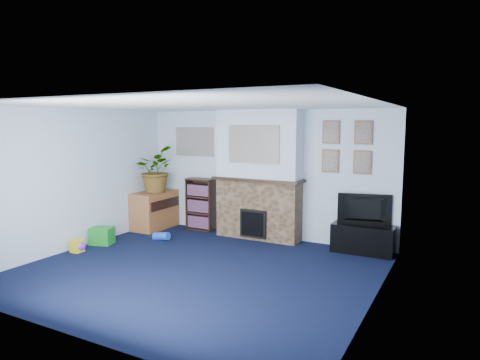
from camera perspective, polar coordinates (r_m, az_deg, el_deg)
The scene contains 26 objects.
floor at distance 6.47m, azimuth -5.63°, elevation -11.88°, with size 5.00×4.50×0.01m, color black.
ceiling at distance 6.11m, azimuth -5.91°, elevation 9.89°, with size 5.00×4.50×0.01m, color white.
wall_back at distance 8.12m, azimuth 3.11°, elevation 0.81°, with size 5.00×0.04×2.40m, color silver.
wall_front at distance 4.52m, azimuth -21.93°, elevation -5.03°, with size 5.00×0.04×2.40m, color silver.
wall_left at distance 7.84m, azimuth -21.13°, elevation 0.08°, with size 0.04×4.50×2.40m, color silver.
wall_right at distance 5.23m, azimuth 17.67°, elevation -3.20°, with size 0.04×4.50×2.40m, color silver.
chimney_breast at distance 7.94m, azimuth 2.48°, elevation 0.55°, with size 1.72×0.50×2.40m.
collage_main at distance 7.70m, azimuth 1.83°, elevation 4.79°, with size 1.00×0.03×0.68m, color gray.
collage_left at distance 8.83m, azimuth -6.09°, elevation 5.08°, with size 0.90×0.03×0.58m, color gray.
portrait_tl at distance 7.59m, azimuth 12.06°, elevation 6.25°, with size 0.30×0.03×0.40m, color brown.
portrait_tr at distance 7.46m, azimuth 16.14°, elevation 6.11°, with size 0.30×0.03×0.40m, color brown.
portrait_bl at distance 7.62m, azimuth 11.96°, elevation 2.49°, with size 0.30×0.03×0.40m, color brown.
portrait_br at distance 7.49m, azimuth 16.01°, elevation 2.28°, with size 0.30×0.03×0.40m, color brown.
tv_stand at distance 7.49m, azimuth 16.08°, elevation -7.64°, with size 1.01×0.42×0.48m, color black.
television at distance 7.40m, azimuth 16.26°, elevation -3.81°, with size 0.88×0.12×0.51m, color black.
bookshelf at distance 8.74m, azimuth -5.21°, elevation -3.37°, with size 0.58×0.28×1.05m.
sideboard at distance 9.03m, azimuth -11.34°, elevation -4.12°, with size 0.54×0.98×0.76m, color #975A30.
potted_plant at distance 8.83m, azimuth -11.44°, elevation 1.36°, with size 0.83×0.72×0.93m, color #26661E.
mantel_clock at distance 7.93m, azimuth 1.80°, elevation 0.80°, with size 0.10×0.06×0.14m, color gold.
mantel_candle at distance 7.78m, azimuth 4.23°, elevation 0.73°, with size 0.05×0.05×0.16m, color #B2BFC6.
mantel_teddy at distance 8.14m, azimuth -1.07°, elevation 0.94°, with size 0.14×0.14×0.14m, color slate.
mantel_can at distance 7.63m, azimuth 6.86°, elevation 0.42°, with size 0.06×0.06×0.13m, color yellow.
green_crate at distance 8.12m, azimuth -17.92°, elevation -7.16°, with size 0.38×0.30×0.30m, color #198C26.
toy_ball at distance 7.77m, azimuth -20.62°, elevation -8.31°, with size 0.21×0.21×0.21m, color purple.
toy_block at distance 7.77m, azimuth -20.90°, elevation -8.18°, with size 0.18×0.18×0.21m, color yellow.
toy_tube at distance 8.14m, azimuth -10.44°, elevation -7.40°, with size 0.15×0.15×0.32m, color blue.
Camera 1 is at (3.41, -5.06, 2.13)m, focal length 32.00 mm.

